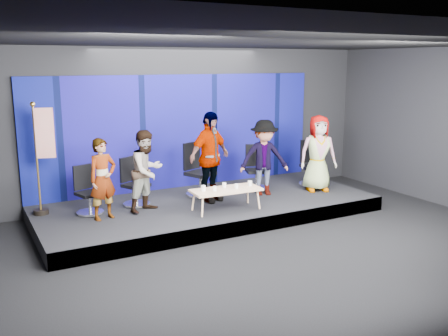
# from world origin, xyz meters

# --- Properties ---
(ground) EXTENTS (10.00, 10.00, 0.00)m
(ground) POSITION_xyz_m (0.00, 0.00, 0.00)
(ground) COLOR black
(ground) RESTS_ON ground
(room_walls) EXTENTS (10.02, 8.02, 3.51)m
(room_walls) POSITION_xyz_m (0.00, 0.00, 2.43)
(room_walls) COLOR black
(room_walls) RESTS_ON ground
(riser) EXTENTS (7.00, 3.00, 0.30)m
(riser) POSITION_xyz_m (0.00, 2.50, 0.15)
(riser) COLOR black
(riser) RESTS_ON ground
(backdrop) EXTENTS (7.00, 0.08, 2.60)m
(backdrop) POSITION_xyz_m (0.00, 3.95, 1.60)
(backdrop) COLOR #08105F
(backdrop) RESTS_ON riser
(chair_a) EXTENTS (0.66, 0.66, 0.94)m
(chair_a) POSITION_xyz_m (-2.43, 2.80, 0.61)
(chair_a) COLOR silver
(chair_a) RESTS_ON riser
(panelist_a) EXTENTS (0.64, 0.51, 1.52)m
(panelist_a) POSITION_xyz_m (-2.24, 2.33, 1.06)
(panelist_a) COLOR black
(panelist_a) RESTS_ON riser
(chair_b) EXTENTS (0.75, 0.75, 0.99)m
(chair_b) POSITION_xyz_m (-1.46, 2.93, 0.63)
(chair_b) COLOR silver
(chair_b) RESTS_ON riser
(panelist_b) EXTENTS (0.97, 0.89, 1.60)m
(panelist_b) POSITION_xyz_m (-1.35, 2.44, 1.10)
(panelist_b) COLOR black
(panelist_b) RESTS_ON riser
(chair_c) EXTENTS (0.85, 0.85, 1.17)m
(chair_c) POSITION_xyz_m (0.02, 3.00, 0.68)
(chair_c) COLOR silver
(chair_c) RESTS_ON riser
(panelist_c) EXTENTS (1.20, 0.83, 1.89)m
(panelist_c) POSITION_xyz_m (0.04, 2.49, 1.24)
(panelist_c) COLOR black
(panelist_c) RESTS_ON riser
(chair_d) EXTENTS (0.73, 0.73, 1.02)m
(chair_d) POSITION_xyz_m (1.43, 2.89, 0.64)
(chair_d) COLOR silver
(chair_d) RESTS_ON riser
(panelist_d) EXTENTS (1.22, 0.93, 1.66)m
(panelist_d) POSITION_xyz_m (1.33, 2.40, 1.13)
(panelist_d) COLOR black
(panelist_d) RESTS_ON riser
(chair_e) EXTENTS (0.77, 0.77, 1.06)m
(chair_e) POSITION_xyz_m (2.79, 2.60, 0.65)
(chair_e) COLOR silver
(chair_e) RESTS_ON riser
(panelist_e) EXTENTS (0.98, 0.80, 1.72)m
(panelist_e) POSITION_xyz_m (2.60, 2.13, 1.16)
(panelist_e) COLOR black
(panelist_e) RESTS_ON riser
(coffee_table) EXTENTS (1.41, 0.65, 0.43)m
(coffee_table) POSITION_xyz_m (0.04, 1.76, 0.69)
(coffee_table) COLOR tan
(coffee_table) RESTS_ON riser
(mug_a) EXTENTS (0.09, 0.09, 0.11)m
(mug_a) POSITION_xyz_m (-0.43, 1.83, 0.78)
(mug_a) COLOR silver
(mug_a) RESTS_ON coffee_table
(mug_b) EXTENTS (0.08, 0.08, 0.09)m
(mug_b) POSITION_xyz_m (-0.23, 1.73, 0.77)
(mug_b) COLOR silver
(mug_b) RESTS_ON coffee_table
(mug_c) EXTENTS (0.08, 0.08, 0.10)m
(mug_c) POSITION_xyz_m (0.06, 1.89, 0.77)
(mug_c) COLOR silver
(mug_c) RESTS_ON coffee_table
(mug_d) EXTENTS (0.08, 0.08, 0.09)m
(mug_d) POSITION_xyz_m (0.24, 1.71, 0.77)
(mug_d) COLOR silver
(mug_d) RESTS_ON coffee_table
(mug_e) EXTENTS (0.09, 0.09, 0.10)m
(mug_e) POSITION_xyz_m (0.59, 1.77, 0.78)
(mug_e) COLOR silver
(mug_e) RESTS_ON coffee_table
(flag_stand) EXTENTS (0.48, 0.29, 2.16)m
(flag_stand) POSITION_xyz_m (-3.15, 3.16, 1.45)
(flag_stand) COLOR black
(flag_stand) RESTS_ON riser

